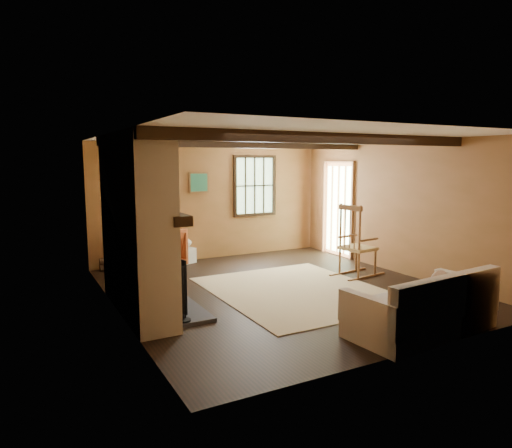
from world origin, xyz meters
TOP-DOWN VIEW (x-y plane):
  - ground at (0.00, 0.00)m, footprint 5.50×5.50m
  - room_envelope at (0.22, 0.26)m, footprint 5.02×5.52m
  - fireplace at (-2.23, -0.00)m, footprint 1.02×2.30m
  - rug at (0.20, -0.20)m, footprint 2.50×3.00m
  - rocking_chair at (1.65, 0.12)m, footprint 0.99×0.61m
  - sofa at (0.56, -2.40)m, footprint 1.96×1.00m
  - firewood_pile at (-2.01, 2.60)m, footprint 0.64×0.12m
  - laundry_basket at (-0.78, 2.54)m, footprint 0.61×0.54m
  - basket_pillow at (-0.78, 2.54)m, footprint 0.53×0.47m
  - armchair at (-1.39, 2.21)m, footprint 1.14×1.15m

SIDE VIEW (x-z plane):
  - ground at x=0.00m, z-range 0.00..0.00m
  - rug at x=0.20m, z-range 0.00..0.01m
  - firewood_pile at x=-2.01m, z-range 0.00..0.23m
  - laundry_basket at x=-0.78m, z-range 0.00..0.30m
  - sofa at x=0.56m, z-range -0.11..0.66m
  - armchair at x=-1.39m, z-range 0.00..0.81m
  - basket_pillow at x=-0.78m, z-range 0.30..0.52m
  - rocking_chair at x=1.65m, z-range -0.10..1.19m
  - fireplace at x=-2.23m, z-range -0.10..2.30m
  - room_envelope at x=0.22m, z-range 0.41..2.85m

